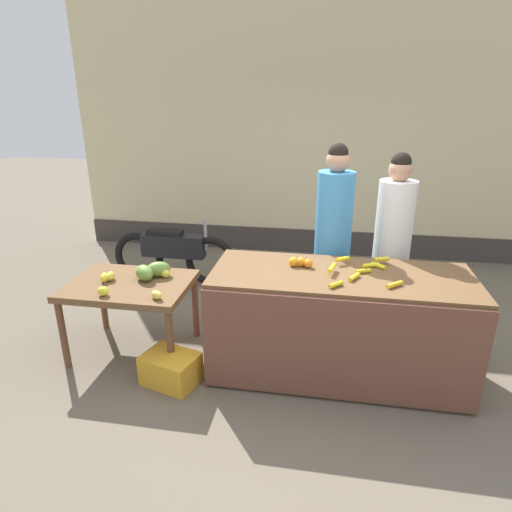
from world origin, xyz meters
name	(u,v)px	position (x,y,z in m)	size (l,w,h in m)	color
ground_plane	(294,365)	(0.00, 0.00, 0.00)	(24.00, 24.00, 0.00)	#665B4C
market_wall_back	(317,134)	(0.00, 3.12, 1.76)	(7.13, 0.23, 3.58)	beige
fruit_stall_counter	(338,324)	(0.36, -0.01, 0.46)	(2.11, 0.85, 0.92)	brown
side_table_wooden	(130,291)	(-1.50, 0.00, 0.62)	(1.08, 0.79, 0.70)	brown
banana_bunch_pile	(362,270)	(0.51, 0.02, 0.95)	(0.57, 0.62, 0.07)	gold
orange_pile	(300,262)	(0.01, 0.09, 0.96)	(0.20, 0.10, 0.08)	orange
mango_papaya_pile	(145,274)	(-1.38, 0.07, 0.76)	(0.71, 0.63, 0.14)	yellow
vendor_woman_blue_shirt	(332,243)	(0.28, 0.66, 0.95)	(0.34, 0.34, 1.88)	#33333D
vendor_woman_white_shirt	(391,249)	(0.83, 0.72, 0.91)	(0.34, 0.34, 1.81)	#33333D
parked_motorcycle	(174,253)	(-1.67, 1.57, 0.40)	(1.60, 0.18, 0.88)	black
produce_crate	(171,369)	(-1.00, -0.41, 0.13)	(0.44, 0.32, 0.26)	gold
produce_sack	(234,298)	(-0.71, 0.72, 0.26)	(0.36, 0.30, 0.52)	tan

